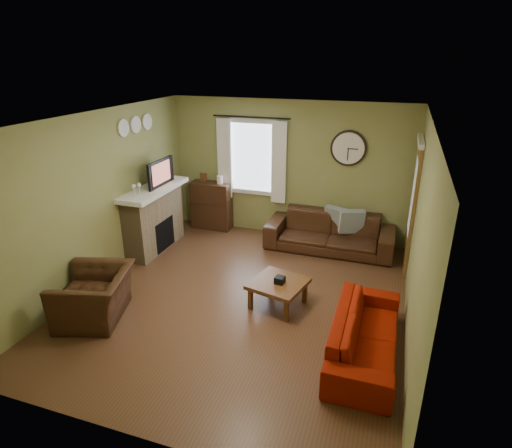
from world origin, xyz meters
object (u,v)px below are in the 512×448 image
(bookshelf, at_px, (212,205))
(coffee_table, at_px, (278,293))
(armchair, at_px, (95,296))
(sofa_brown, at_px, (329,232))
(sofa_red, at_px, (365,334))

(bookshelf, bearing_deg, coffee_table, -48.81)
(coffee_table, bearing_deg, bookshelf, 131.19)
(armchair, height_order, coffee_table, armchair)
(sofa_brown, distance_m, armchair, 4.14)
(bookshelf, xyz_separation_m, armchair, (-0.17, -3.47, -0.15))
(bookshelf, relative_size, coffee_table, 1.35)
(bookshelf, height_order, sofa_red, bookshelf)
(bookshelf, distance_m, armchair, 3.47)
(bookshelf, height_order, sofa_brown, bookshelf)
(sofa_brown, distance_m, coffee_table, 2.16)
(sofa_red, height_order, coffee_table, sofa_red)
(sofa_brown, bearing_deg, bookshelf, 173.65)
(sofa_brown, height_order, armchair, sofa_brown)
(sofa_brown, relative_size, sofa_red, 1.22)
(bookshelf, xyz_separation_m, coffee_table, (2.10, -2.39, -0.29))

